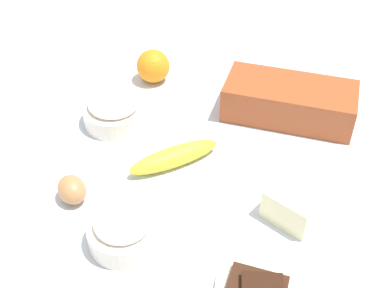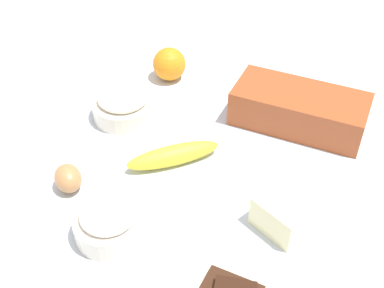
{
  "view_description": "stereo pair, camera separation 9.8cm",
  "coord_description": "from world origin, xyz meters",
  "px_view_note": "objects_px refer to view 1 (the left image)",
  "views": [
    {
      "loc": [
        0.31,
        -0.68,
        0.68
      ],
      "look_at": [
        0.0,
        0.0,
        0.04
      ],
      "focal_mm": 46.68,
      "sensor_mm": 36.0,
      "label": 1
    },
    {
      "loc": [
        0.39,
        -0.63,
        0.68
      ],
      "look_at": [
        0.0,
        0.0,
        0.04
      ],
      "focal_mm": 46.68,
      "sensor_mm": 36.0,
      "label": 2
    }
  ],
  "objects_px": {
    "sugar_bowl": "(124,229)",
    "butter_block": "(292,207)",
    "banana": "(174,157)",
    "orange_fruit": "(153,66)",
    "egg_near_butter": "(72,190)",
    "flour_bowl": "(114,110)",
    "loaf_pan": "(289,100)",
    "chocolate_plate": "(258,288)"
  },
  "relations": [
    {
      "from": "loaf_pan",
      "to": "flour_bowl",
      "type": "bearing_deg",
      "value": -159.84
    },
    {
      "from": "sugar_bowl",
      "to": "orange_fruit",
      "type": "bearing_deg",
      "value": 111.95
    },
    {
      "from": "chocolate_plate",
      "to": "egg_near_butter",
      "type": "bearing_deg",
      "value": 172.64
    },
    {
      "from": "loaf_pan",
      "to": "egg_near_butter",
      "type": "distance_m",
      "value": 0.5
    },
    {
      "from": "loaf_pan",
      "to": "flour_bowl",
      "type": "distance_m",
      "value": 0.38
    },
    {
      "from": "orange_fruit",
      "to": "butter_block",
      "type": "bearing_deg",
      "value": -34.7
    },
    {
      "from": "banana",
      "to": "egg_near_butter",
      "type": "xyz_separation_m",
      "value": [
        -0.13,
        -0.16,
        0.0
      ]
    },
    {
      "from": "loaf_pan",
      "to": "orange_fruit",
      "type": "distance_m",
      "value": 0.34
    },
    {
      "from": "loaf_pan",
      "to": "sugar_bowl",
      "type": "distance_m",
      "value": 0.48
    },
    {
      "from": "loaf_pan",
      "to": "orange_fruit",
      "type": "height_order",
      "value": "same"
    },
    {
      "from": "loaf_pan",
      "to": "chocolate_plate",
      "type": "height_order",
      "value": "loaf_pan"
    },
    {
      "from": "sugar_bowl",
      "to": "egg_near_butter",
      "type": "bearing_deg",
      "value": 161.22
    },
    {
      "from": "loaf_pan",
      "to": "flour_bowl",
      "type": "xyz_separation_m",
      "value": [
        -0.34,
        -0.18,
        -0.01
      ]
    },
    {
      "from": "sugar_bowl",
      "to": "banana",
      "type": "height_order",
      "value": "sugar_bowl"
    },
    {
      "from": "butter_block",
      "to": "loaf_pan",
      "type": "bearing_deg",
      "value": 107.01
    },
    {
      "from": "butter_block",
      "to": "egg_near_butter",
      "type": "height_order",
      "value": "butter_block"
    },
    {
      "from": "butter_block",
      "to": "chocolate_plate",
      "type": "height_order",
      "value": "butter_block"
    },
    {
      "from": "sugar_bowl",
      "to": "butter_block",
      "type": "distance_m",
      "value": 0.29
    },
    {
      "from": "sugar_bowl",
      "to": "butter_block",
      "type": "height_order",
      "value": "sugar_bowl"
    },
    {
      "from": "loaf_pan",
      "to": "chocolate_plate",
      "type": "xyz_separation_m",
      "value": [
        0.08,
        -0.46,
        -0.03
      ]
    },
    {
      "from": "butter_block",
      "to": "egg_near_butter",
      "type": "xyz_separation_m",
      "value": [
        -0.38,
        -0.12,
        -0.01
      ]
    },
    {
      "from": "sugar_bowl",
      "to": "banana",
      "type": "bearing_deg",
      "value": 92.05
    },
    {
      "from": "banana",
      "to": "orange_fruit",
      "type": "bearing_deg",
      "value": 125.17
    },
    {
      "from": "butter_block",
      "to": "chocolate_plate",
      "type": "bearing_deg",
      "value": -91.75
    },
    {
      "from": "egg_near_butter",
      "to": "flour_bowl",
      "type": "bearing_deg",
      "value": 101.94
    },
    {
      "from": "banana",
      "to": "butter_block",
      "type": "relative_size",
      "value": 2.11
    },
    {
      "from": "orange_fruit",
      "to": "egg_near_butter",
      "type": "xyz_separation_m",
      "value": [
        0.05,
        -0.42,
        -0.02
      ]
    },
    {
      "from": "flour_bowl",
      "to": "egg_near_butter",
      "type": "distance_m",
      "value": 0.24
    },
    {
      "from": "loaf_pan",
      "to": "orange_fruit",
      "type": "xyz_separation_m",
      "value": [
        -0.34,
        0.01,
        -0.0
      ]
    },
    {
      "from": "orange_fruit",
      "to": "chocolate_plate",
      "type": "height_order",
      "value": "orange_fruit"
    },
    {
      "from": "sugar_bowl",
      "to": "banana",
      "type": "distance_m",
      "value": 0.21
    },
    {
      "from": "flour_bowl",
      "to": "banana",
      "type": "xyz_separation_m",
      "value": [
        0.18,
        -0.07,
        -0.01
      ]
    },
    {
      "from": "sugar_bowl",
      "to": "butter_block",
      "type": "relative_size",
      "value": 1.36
    },
    {
      "from": "loaf_pan",
      "to": "flour_bowl",
      "type": "relative_size",
      "value": 2.15
    },
    {
      "from": "sugar_bowl",
      "to": "butter_block",
      "type": "bearing_deg",
      "value": 34.38
    },
    {
      "from": "banana",
      "to": "orange_fruit",
      "type": "distance_m",
      "value": 0.31
    },
    {
      "from": "orange_fruit",
      "to": "chocolate_plate",
      "type": "xyz_separation_m",
      "value": [
        0.42,
        -0.46,
        -0.03
      ]
    },
    {
      "from": "sugar_bowl",
      "to": "chocolate_plate",
      "type": "relative_size",
      "value": 0.94
    },
    {
      "from": "banana",
      "to": "flour_bowl",
      "type": "bearing_deg",
      "value": 158.39
    },
    {
      "from": "egg_near_butter",
      "to": "chocolate_plate",
      "type": "xyz_separation_m",
      "value": [
        0.37,
        -0.05,
        -0.01
      ]
    },
    {
      "from": "egg_near_butter",
      "to": "chocolate_plate",
      "type": "relative_size",
      "value": 0.49
    },
    {
      "from": "butter_block",
      "to": "orange_fruit",
      "type": "bearing_deg",
      "value": 145.3
    }
  ]
}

